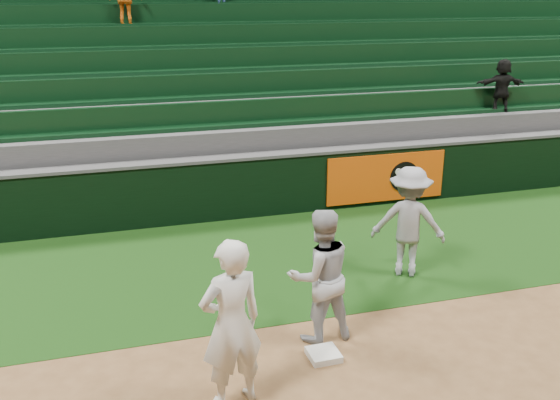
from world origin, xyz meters
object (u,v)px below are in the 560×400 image
at_px(first_base, 324,355).
at_px(first_baseman, 231,324).
at_px(base_coach, 409,222).
at_px(baserunner, 320,276).

height_order(first_base, first_baseman, first_baseman).
xyz_separation_m(first_baseman, base_coach, (3.32, 2.41, -0.08)).
bearing_deg(base_coach, first_baseman, 64.14).
relative_size(first_base, baserunner, 0.21).
bearing_deg(first_baseman, first_base, -169.99).
bearing_deg(baserunner, first_baseman, 32.54).
bearing_deg(first_base, base_coach, 42.22).
bearing_deg(first_baseman, base_coach, -156.99).
xyz_separation_m(first_base, first_baseman, (-1.25, -0.53, 0.93)).
height_order(first_baseman, base_coach, first_baseman).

